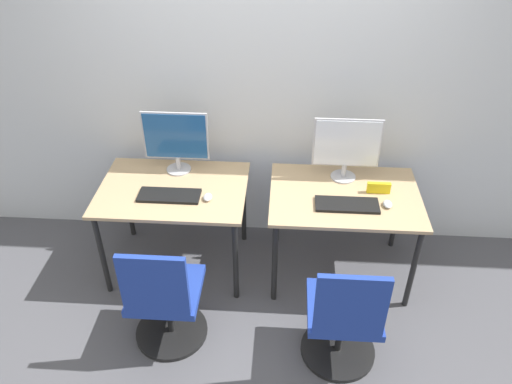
% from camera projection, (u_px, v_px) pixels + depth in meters
% --- Properties ---
extents(ground_plane, '(20.00, 20.00, 0.00)m').
position_uv_depth(ground_plane, '(255.00, 302.00, 3.60)').
color(ground_plane, '#4C4C51').
extents(wall_back, '(12.00, 0.05, 2.80)m').
position_uv_depth(wall_back, '(263.00, 71.00, 3.50)').
color(wall_back, silver).
rests_on(wall_back, ground_plane).
extents(desk_left, '(1.04, 0.75, 0.72)m').
position_uv_depth(desk_left, '(174.00, 197.00, 3.57)').
color(desk_left, tan).
rests_on(desk_left, ground_plane).
extents(monitor_left, '(0.47, 0.18, 0.47)m').
position_uv_depth(monitor_left, '(176.00, 140.00, 3.57)').
color(monitor_left, '#B2B2B7').
rests_on(monitor_left, desk_left).
extents(keyboard_left, '(0.43, 0.17, 0.02)m').
position_uv_depth(keyboard_left, '(169.00, 195.00, 3.43)').
color(keyboard_left, black).
rests_on(keyboard_left, desk_left).
extents(mouse_left, '(0.06, 0.09, 0.03)m').
position_uv_depth(mouse_left, '(208.00, 197.00, 3.40)').
color(mouse_left, silver).
rests_on(mouse_left, desk_left).
extents(office_chair_left, '(0.48, 0.48, 0.87)m').
position_uv_depth(office_chair_left, '(165.00, 303.00, 3.13)').
color(office_chair_left, black).
rests_on(office_chair_left, ground_plane).
extents(desk_right, '(1.04, 0.75, 0.72)m').
position_uv_depth(desk_right, '(344.00, 204.00, 3.50)').
color(desk_right, tan).
rests_on(desk_right, ground_plane).
extents(monitor_right, '(0.47, 0.18, 0.47)m').
position_uv_depth(monitor_right, '(347.00, 147.00, 3.49)').
color(monitor_right, '#B2B2B7').
rests_on(monitor_right, desk_right).
extents(keyboard_right, '(0.43, 0.17, 0.02)m').
position_uv_depth(keyboard_right, '(347.00, 205.00, 3.34)').
color(keyboard_right, black).
rests_on(keyboard_right, desk_right).
extents(mouse_right, '(0.06, 0.09, 0.03)m').
position_uv_depth(mouse_right, '(388.00, 204.00, 3.34)').
color(mouse_right, silver).
rests_on(mouse_right, desk_right).
extents(office_chair_right, '(0.48, 0.48, 0.87)m').
position_uv_depth(office_chair_right, '(343.00, 322.00, 3.01)').
color(office_chair_right, black).
rests_on(office_chair_right, ground_plane).
extents(placard_right, '(0.16, 0.03, 0.08)m').
position_uv_depth(placard_right, '(379.00, 188.00, 3.45)').
color(placard_right, yellow).
rests_on(placard_right, desk_right).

